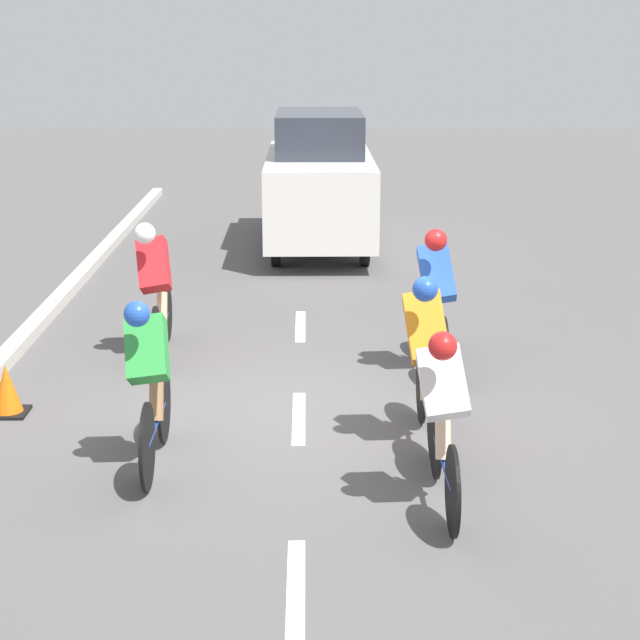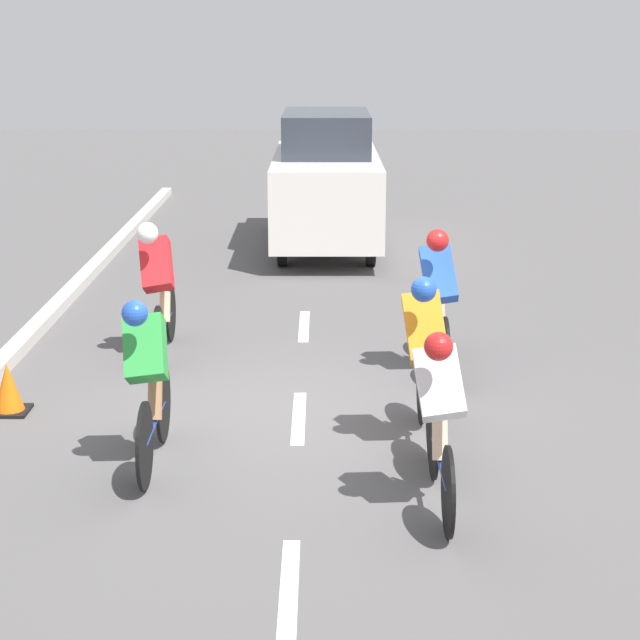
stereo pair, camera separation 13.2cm
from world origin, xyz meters
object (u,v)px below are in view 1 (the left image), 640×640
Objects in this scene: cyclist_white at (443,414)px; cyclist_blue at (437,296)px; cyclist_red at (156,284)px; support_car at (319,181)px; traffic_cone at (7,390)px; cyclist_orange at (426,356)px; cyclist_green at (150,380)px.

cyclist_blue is at bearing -95.96° from cyclist_white.
cyclist_red is 0.37× the size of support_car.
traffic_cone is (4.19, 1.24, -0.59)m from cyclist_blue.
cyclist_orange is 0.37× the size of support_car.
cyclist_orange is at bearing -168.19° from cyclist_green.
support_car is (-1.87, -6.14, 0.29)m from cyclist_red.
cyclist_white is at bearing 160.38° from cyclist_green.
traffic_cone is at bearing 57.77° from cyclist_red.
cyclist_blue is at bearing -136.18° from cyclist_green.
cyclist_green is at bearing 43.82° from cyclist_blue.
cyclist_green is 1.03× the size of cyclist_red.
cyclist_red is 3.08m from cyclist_blue.
cyclist_red is at bearing -44.82° from cyclist_orange.
cyclist_red is at bearing -83.14° from cyclist_green.
support_car reaches higher than cyclist_blue.
support_car is at bearing -85.49° from cyclist_white.
support_car is (-1.49, -9.29, 0.34)m from cyclist_green.
cyclist_white is at bearing 94.51° from support_car.
cyclist_red reaches higher than cyclist_green.
cyclist_orange is 0.98× the size of cyclist_white.
traffic_cone is (3.84, -2.10, -0.52)m from cyclist_white.
cyclist_red is 0.98× the size of cyclist_white.
cyclist_white is at bearing 89.32° from cyclist_orange.
support_car reaches higher than cyclist_green.
cyclist_white is at bearing 84.04° from cyclist_blue.
cyclist_blue reaches higher than cyclist_white.
traffic_cone is (3.04, 8.00, -0.87)m from support_car.
cyclist_white is 3.48× the size of traffic_cone.
cyclist_white is at bearing 123.94° from cyclist_red.
cyclist_white is at bearing 151.31° from traffic_cone.
cyclist_orange is 3.98m from traffic_cone.
cyclist_blue is 4.41m from traffic_cone.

